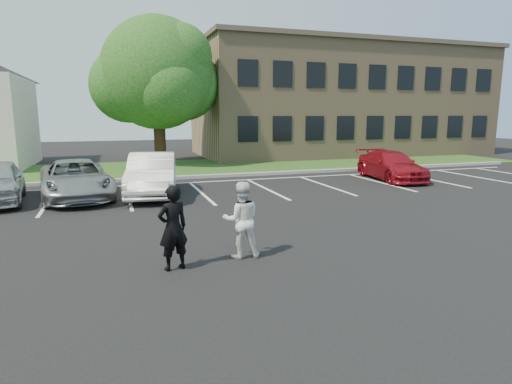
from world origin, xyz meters
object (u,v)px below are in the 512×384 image
(tree, at_px, (159,76))
(car_red_compact, at_px, (391,166))
(man_black_suit, at_px, (173,228))
(car_white_sedan, at_px, (152,174))
(office_building, at_px, (340,101))
(man_white_shirt, at_px, (241,220))
(car_silver_minivan, at_px, (76,179))

(tree, height_order, car_red_compact, tree)
(man_black_suit, height_order, car_white_sedan, man_black_suit)
(office_building, distance_m, man_white_shirt, 26.68)
(tree, bearing_deg, man_black_suit, -95.46)
(man_black_suit, xyz_separation_m, car_silver_minivan, (-2.46, 8.71, -0.15))
(tree, xyz_separation_m, car_red_compact, (9.89, -9.37, -4.67))
(car_white_sedan, bearing_deg, car_red_compact, 10.71)
(car_silver_minivan, distance_m, car_white_sedan, 2.81)
(office_building, bearing_deg, car_red_compact, -108.87)
(office_building, height_order, man_white_shirt, office_building)
(office_building, bearing_deg, car_white_sedan, -138.94)
(man_black_suit, relative_size, man_white_shirt, 1.03)
(tree, relative_size, car_white_sedan, 1.77)
(car_red_compact, bearing_deg, car_white_sedan, -170.54)
(man_black_suit, distance_m, man_white_shirt, 1.56)
(car_white_sedan, bearing_deg, man_white_shirt, -73.39)
(car_silver_minivan, height_order, car_white_sedan, car_white_sedan)
(office_building, distance_m, car_silver_minivan, 23.36)
(man_white_shirt, xyz_separation_m, car_red_compact, (10.12, 8.67, -0.17))
(tree, height_order, car_silver_minivan, tree)
(man_white_shirt, distance_m, car_silver_minivan, 9.32)
(man_black_suit, height_order, car_red_compact, man_black_suit)
(car_white_sedan, bearing_deg, car_silver_minivan, -176.17)
(office_building, distance_m, car_red_compact, 14.54)
(man_black_suit, relative_size, car_red_compact, 0.37)
(office_building, relative_size, car_silver_minivan, 4.33)
(car_silver_minivan, relative_size, car_red_compact, 1.11)
(man_black_suit, distance_m, car_red_compact, 14.69)
(office_building, distance_m, man_black_suit, 27.78)
(tree, bearing_deg, car_white_sedan, -98.19)
(man_black_suit, bearing_deg, car_white_sedan, -110.49)
(car_red_compact, bearing_deg, man_white_shirt, -132.33)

